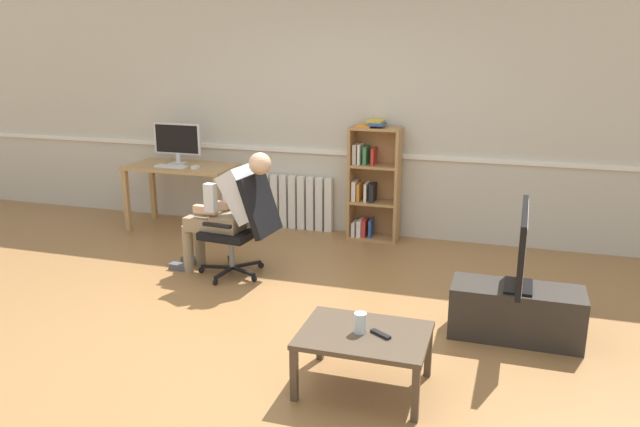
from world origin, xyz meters
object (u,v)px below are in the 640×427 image
Objects in this scene: bookshelf at (372,184)px; computer_mouse at (195,167)px; imac_monitor at (177,140)px; coffee_table at (364,339)px; drinking_glass at (360,323)px; spare_remote at (381,334)px; computer_desk at (182,175)px; tv_screen at (522,247)px; radiator at (293,202)px; keyboard at (171,166)px; person_seated at (229,208)px; tv_stand at (516,312)px; office_chair at (244,222)px.

computer_mouse is at bearing -168.02° from bookshelf.
imac_monitor reaches higher than coffee_table.
drinking_glass is 0.14m from spare_remote.
spare_remote reaches higher than coffee_table.
computer_desk is 4.13m from tv_screen.
radiator is 3.55m from coffee_table.
person_seated is (1.21, -1.05, -0.12)m from keyboard.
tv_stand is 1.18× the size of coffee_table.
bookshelf reaches higher than tv_screen.
computer_desk is 3.94m from drinking_glass.
computer_mouse is at bearing -31.35° from imac_monitor.
coffee_table is at bearing -45.76° from computer_mouse.
radiator is 1.62m from office_chair.
radiator is at bearing 22.77° from keyboard.
computer_desk is at bearing 135.29° from drinking_glass.
office_chair is 1.04× the size of tv_stand.
bookshelf is (2.18, 0.29, -0.02)m from computer_desk.
computer_desk is 1.29× the size of tv_stand.
person_seated is 1.25× the size of tv_stand.
coffee_table is 0.12m from spare_remote.
radiator is (1.29, 0.31, -0.71)m from imac_monitor.
bookshelf is at bearing 7.58° from computer_desk.
person_seated is at bearing -45.75° from imac_monitor.
bookshelf is 3.14m from coffee_table.
imac_monitor is 0.64× the size of tv_screen.
tv_screen is (2.43, -0.54, 0.18)m from office_chair.
keyboard is 0.46× the size of coffee_table.
computer_desk is at bearing -130.33° from person_seated.
imac_monitor is at bearing -174.62° from bookshelf.
bookshelf reaches higher than coffee_table.
drinking_glass is (-0.94, -1.02, -0.26)m from tv_screen.
spare_remote is (0.13, -0.00, -0.06)m from drinking_glass.
keyboard is at bearing -125.59° from person_seated.
imac_monitor is at bearing 65.65° from tv_screen.
person_seated reaches higher than keyboard.
radiator is (0.97, 0.51, -0.46)m from computer_mouse.
radiator is (-0.97, 0.10, -0.31)m from bookshelf.
drinking_glass is at bearing -176.37° from coffee_table.
person_seated reaches higher than spare_remote.
imac_monitor is 4.31m from tv_stand.
person_seated is at bearing 79.07° from tv_screen.
radiator is at bearing -176.47° from person_seated.
office_chair is 2.16m from drinking_glass.
bookshelf reaches higher than office_chair.
tv_stand is at bearing -40.23° from radiator.
keyboard is 0.38× the size of radiator.
drinking_glass is at bearing 51.58° from person_seated.
tv_screen is at bearing -25.03° from computer_desk.
spare_remote is at bearing 53.72° from person_seated.
office_chair is at bearing -86.34° from radiator.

